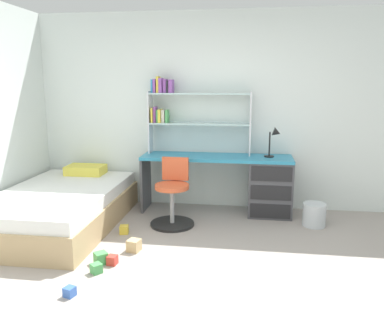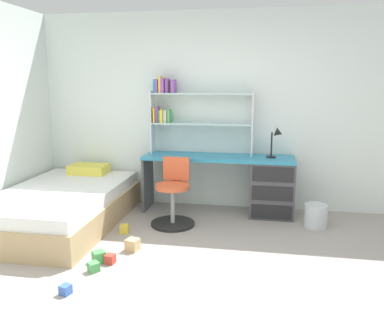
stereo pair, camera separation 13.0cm
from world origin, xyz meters
name	(u,v)px [view 1 (the left image)]	position (x,y,z in m)	size (l,w,h in m)	color
ground_plane	(199,293)	(0.00, 0.00, -0.01)	(5.92, 5.59, 0.02)	#9E938C
room_shell	(102,118)	(-1.21, 1.20, 1.28)	(5.92, 5.59, 2.57)	silver
desk	(256,182)	(0.48, 2.02, 0.41)	(1.91, 0.51, 0.74)	teal
bookshelf_hutch	(185,108)	(-0.45, 2.16, 1.33)	(1.33, 0.22, 1.00)	silver
desk_lamp	(275,137)	(0.69, 2.01, 1.00)	(0.20, 0.17, 0.38)	black
swivel_chair	(173,199)	(-0.50, 1.49, 0.31)	(0.52, 0.52, 0.79)	black
bed_platform	(60,207)	(-1.80, 1.25, 0.22)	(1.28, 2.07, 0.56)	tan
waste_bin	(314,215)	(1.16, 1.67, 0.14)	(0.27, 0.27, 0.27)	silver
toy_block_green_0	(96,268)	(-0.94, 0.19, 0.04)	(0.09, 0.09, 0.09)	#479E51
toy_block_natural_1	(134,245)	(-0.74, 0.69, 0.06)	(0.12, 0.12, 0.12)	tan
toy_block_yellow_2	(124,230)	(-0.98, 1.12, 0.05)	(0.09, 0.09, 0.09)	gold
toy_block_blue_3	(70,292)	(-1.00, -0.21, 0.04)	(0.08, 0.08, 0.08)	#3860B7
toy_block_red_4	(112,260)	(-0.86, 0.37, 0.04)	(0.09, 0.09, 0.09)	red
toy_block_green_5	(101,258)	(-0.97, 0.37, 0.05)	(0.11, 0.11, 0.11)	#479E51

